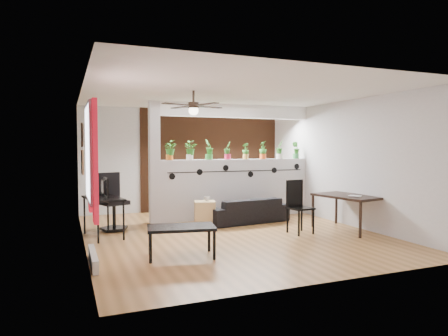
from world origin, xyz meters
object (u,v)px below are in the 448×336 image
Objects in this scene: sofa at (247,211)px; cup at (207,199)px; folding_chair at (297,202)px; potted_plant_1 at (190,150)px; dining_table at (348,199)px; potted_plant_0 at (170,149)px; potted_plant_6 at (280,149)px; coffee_table at (181,229)px; potted_plant_7 at (296,149)px; computer_desk at (103,201)px; ceiling_fan at (193,107)px; potted_plant_5 at (263,149)px; potted_plant_3 at (228,150)px; potted_plant_2 at (209,149)px; office_chair at (112,205)px; potted_plant_4 at (246,150)px; cube_shelf at (205,214)px.

sofa is 0.98m from cup.
cup is 1.87m from folding_chair.
dining_table is (2.58, -2.11, -0.96)m from potted_plant_1.
potted_plant_0 is 0.97× the size of potted_plant_6.
sofa is at bearing 46.02° from coffee_table.
potted_plant_7 is 4.74m from coffee_table.
potted_plant_6 is 0.44× the size of folding_chair.
potted_plant_1 is at bearing 180.00° from potted_plant_6.
potted_plant_1 is 2.33m from computer_desk.
ceiling_fan is at bearing 175.98° from folding_chair.
ceiling_fan reaches higher than sofa.
potted_plant_5 is at bearing -180.00° from potted_plant_6.
potted_plant_1 is 1.81m from potted_plant_5.
potted_plant_3 reaches higher than computer_desk.
potted_plant_6 is (2.26, 0.00, 0.01)m from potted_plant_1.
potted_plant_7 is (0.45, -0.00, -0.01)m from potted_plant_6.
potted_plant_5 is (1.35, -0.00, -0.02)m from potted_plant_2.
potted_plant_3 is 0.37× the size of office_chair.
folding_chair is at bearing -71.82° from potted_plant_3.
potted_plant_1 is 1.23m from cup.
potted_plant_6 reaches higher than potted_plant_3.
cup is at bearing -112.99° from potted_plant_2.
potted_plant_4 is 0.35× the size of computer_desk.
potted_plant_6 is 4.38m from computer_desk.
potted_plant_4 is at bearing 0.00° from potted_plant_3.
potted_plant_5 is at bearing -0.00° from potted_plant_3.
potted_plant_0 is 0.25× the size of sofa.
dining_table is at bearing -69.86° from potted_plant_5.
potted_plant_0 is 0.40× the size of coffee_table.
office_chair is (-1.23, 1.39, -1.83)m from ceiling_fan.
potted_plant_7 is at bearing 11.49° from computer_desk.
potted_plant_6 is at bearing 40.57° from coffee_table.
potted_plant_5 is at bearing 14.17° from computer_desk.
potted_plant_1 is 0.39× the size of computer_desk.
potted_plant_0 is 2.95m from folding_chair.
potted_plant_0 is 1.59m from cube_shelf.
office_chair is (-1.86, 0.28, -0.08)m from cup.
potted_plant_2 reaches higher than sofa.
potted_plant_1 is 1.83m from sofa.
potted_plant_2 is at bearing 78.49° from cube_shelf.
potted_plant_7 is 0.30× the size of dining_table.
potted_plant_0 is 3.49× the size of cup.
potted_plant_7 is 0.81× the size of cube_shelf.
potted_plant_4 is at bearing -0.00° from potted_plant_1.
potted_plant_5 reaches higher than potted_plant_4.
potted_plant_0 is at bearing -180.00° from potted_plant_1.
folding_chair is at bearing -4.02° from ceiling_fan.
potted_plant_2 reaches higher than potted_plant_4.
potted_plant_2 is 2.44m from folding_chair.
cup reaches higher than sofa.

